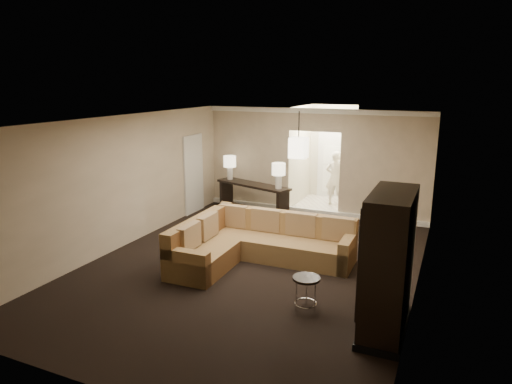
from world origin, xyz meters
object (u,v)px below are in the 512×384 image
at_px(armoire, 387,267).
at_px(coffee_table, 269,240).
at_px(sectional_sofa, 254,244).
at_px(drink_table, 306,286).
at_px(console_table, 253,196).
at_px(person, 335,175).

bearing_deg(armoire, coffee_table, 139.32).
bearing_deg(armoire, sectional_sofa, 149.44).
relative_size(coffee_table, drink_table, 1.83).
xyz_separation_m(coffee_table, armoire, (2.73, -2.35, 0.79)).
height_order(coffee_table, drink_table, drink_table).
bearing_deg(coffee_table, console_table, 121.67).
relative_size(armoire, drink_table, 3.80).
distance_m(coffee_table, console_table, 2.60).
height_order(drink_table, person, person).
height_order(console_table, drink_table, console_table).
height_order(sectional_sofa, armoire, armoire).
xyz_separation_m(sectional_sofa, coffee_table, (0.01, 0.73, -0.17)).
height_order(sectional_sofa, drink_table, sectional_sofa).
height_order(sectional_sofa, coffee_table, sectional_sofa).
relative_size(console_table, person, 1.29).
bearing_deg(person, sectional_sofa, 85.07).
bearing_deg(person, coffee_table, 84.44).
xyz_separation_m(sectional_sofa, person, (0.39, 4.80, 0.51)).
height_order(console_table, armoire, armoire).
relative_size(coffee_table, console_table, 0.44).
height_order(console_table, person, person).
xyz_separation_m(drink_table, person, (-1.15, 6.27, 0.48)).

